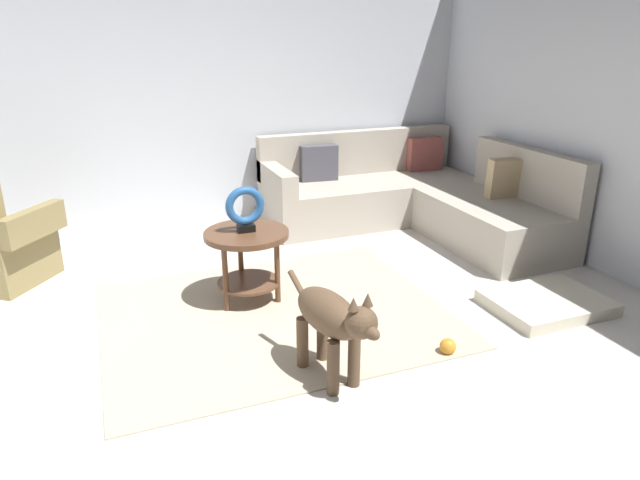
{
  "coord_description": "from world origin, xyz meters",
  "views": [
    {
      "loc": [
        -0.85,
        -2.7,
        1.85
      ],
      "look_at": [
        0.45,
        0.6,
        0.55
      ],
      "focal_mm": 31.75,
      "sensor_mm": 36.0,
      "label": 1
    }
  ],
  "objects_px": {
    "side_table": "(247,248)",
    "dog": "(332,320)",
    "torus_sculpture": "(245,208)",
    "sectional_couch": "(412,199)",
    "dog_toy_ball": "(448,346)",
    "dog_bed_mat": "(547,303)"
  },
  "relations": [
    {
      "from": "sectional_couch",
      "to": "side_table",
      "type": "bearing_deg",
      "value": -152.05
    },
    {
      "from": "dog",
      "to": "side_table",
      "type": "bearing_deg",
      "value": -93.31
    },
    {
      "from": "sectional_couch",
      "to": "dog_toy_ball",
      "type": "height_order",
      "value": "sectional_couch"
    },
    {
      "from": "torus_sculpture",
      "to": "sectional_couch",
      "type": "bearing_deg",
      "value": 27.95
    },
    {
      "from": "torus_sculpture",
      "to": "dog",
      "type": "relative_size",
      "value": 0.39
    },
    {
      "from": "sectional_couch",
      "to": "side_table",
      "type": "height_order",
      "value": "sectional_couch"
    },
    {
      "from": "side_table",
      "to": "dog",
      "type": "height_order",
      "value": "dog"
    },
    {
      "from": "dog",
      "to": "dog_toy_ball",
      "type": "xyz_separation_m",
      "value": [
        0.76,
        -0.01,
        -0.33
      ]
    },
    {
      "from": "sectional_couch",
      "to": "torus_sculpture",
      "type": "relative_size",
      "value": 6.9
    },
    {
      "from": "torus_sculpture",
      "to": "side_table",
      "type": "bearing_deg",
      "value": 90.0
    },
    {
      "from": "dog_bed_mat",
      "to": "dog_toy_ball",
      "type": "relative_size",
      "value": 7.94
    },
    {
      "from": "dog_bed_mat",
      "to": "dog_toy_ball",
      "type": "distance_m",
      "value": 1.03
    },
    {
      "from": "sectional_couch",
      "to": "dog",
      "type": "xyz_separation_m",
      "value": [
        -1.77,
        -2.18,
        0.09
      ]
    },
    {
      "from": "side_table",
      "to": "dog_bed_mat",
      "type": "relative_size",
      "value": 0.75
    },
    {
      "from": "dog_bed_mat",
      "to": "dog",
      "type": "bearing_deg",
      "value": -171.98
    },
    {
      "from": "sectional_couch",
      "to": "dog_bed_mat",
      "type": "distance_m",
      "value": 1.95
    },
    {
      "from": "sectional_couch",
      "to": "dog_toy_ball",
      "type": "bearing_deg",
      "value": -114.7
    },
    {
      "from": "side_table",
      "to": "dog",
      "type": "distance_m",
      "value": 1.16
    },
    {
      "from": "sectional_couch",
      "to": "dog_toy_ball",
      "type": "xyz_separation_m",
      "value": [
        -1.01,
        -2.19,
        -0.24
      ]
    },
    {
      "from": "side_table",
      "to": "dog_bed_mat",
      "type": "height_order",
      "value": "side_table"
    },
    {
      "from": "side_table",
      "to": "sectional_couch",
      "type": "bearing_deg",
      "value": 27.95
    },
    {
      "from": "side_table",
      "to": "dog_bed_mat",
      "type": "xyz_separation_m",
      "value": [
        1.94,
        -0.9,
        -0.37
      ]
    }
  ]
}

